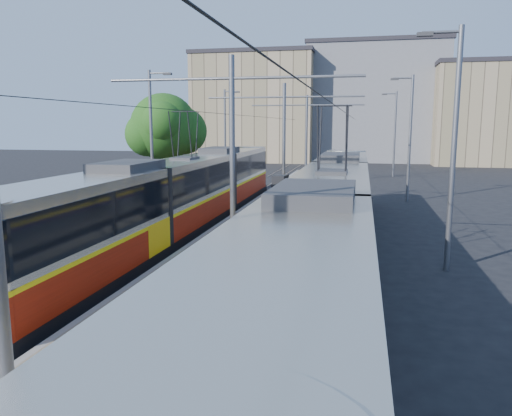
# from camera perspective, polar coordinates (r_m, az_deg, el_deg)

# --- Properties ---
(ground) EXTENTS (160.00, 160.00, 0.00)m
(ground) POSITION_cam_1_polar(r_m,az_deg,el_deg) (11.54, -13.11, -15.81)
(ground) COLOR black
(ground) RESTS_ON ground
(platform) EXTENTS (4.00, 50.00, 0.30)m
(platform) POSITION_cam_1_polar(r_m,az_deg,el_deg) (27.21, 2.16, -0.57)
(platform) COLOR gray
(platform) RESTS_ON ground
(tactile_strip_left) EXTENTS (0.70, 50.00, 0.01)m
(tactile_strip_left) POSITION_cam_1_polar(r_m,az_deg,el_deg) (27.47, -0.82, -0.14)
(tactile_strip_left) COLOR gray
(tactile_strip_left) RESTS_ON platform
(tactile_strip_right) EXTENTS (0.70, 50.00, 0.01)m
(tactile_strip_right) POSITION_cam_1_polar(r_m,az_deg,el_deg) (26.98, 5.20, -0.36)
(tactile_strip_right) COLOR gray
(tactile_strip_right) RESTS_ON platform
(rails) EXTENTS (8.71, 70.00, 0.03)m
(rails) POSITION_cam_1_polar(r_m,az_deg,el_deg) (27.23, 2.16, -0.85)
(rails) COLOR gray
(rails) RESTS_ON ground
(tram_left) EXTENTS (2.43, 29.47, 5.50)m
(tram_left) POSITION_cam_1_polar(r_m,az_deg,el_deg) (23.95, -8.05, 1.74)
(tram_left) COLOR black
(tram_left) RESTS_ON ground
(tram_right) EXTENTS (2.43, 31.44, 5.50)m
(tram_right) POSITION_cam_1_polar(r_m,az_deg,el_deg) (17.08, 8.56, -0.85)
(tram_right) COLOR black
(tram_right) RESTS_ON ground
(catenary) EXTENTS (9.20, 70.00, 7.00)m
(catenary) POSITION_cam_1_polar(r_m,az_deg,el_deg) (24.00, 1.05, 8.59)
(catenary) COLOR slate
(catenary) RESTS_ON platform
(street_lamps) EXTENTS (15.18, 38.22, 8.00)m
(street_lamps) POSITION_cam_1_polar(r_m,az_deg,el_deg) (30.75, 3.50, 8.12)
(street_lamps) COLOR slate
(street_lamps) RESTS_ON ground
(shelter) EXTENTS (0.72, 1.08, 2.26)m
(shelter) POSITION_cam_1_polar(r_m,az_deg,el_deg) (23.63, 2.80, 1.18)
(shelter) COLOR black
(shelter) RESTS_ON platform
(tree) EXTENTS (4.77, 4.41, 6.93)m
(tree) POSITION_cam_1_polar(r_m,az_deg,el_deg) (33.29, -9.90, 8.97)
(tree) COLOR #382314
(tree) RESTS_ON ground
(building_left) EXTENTS (16.32, 12.24, 14.54)m
(building_left) POSITION_cam_1_polar(r_m,az_deg,el_deg) (70.96, 0.17, 11.38)
(building_left) COLOR #9E896B
(building_left) RESTS_ON ground
(building_centre) EXTENTS (18.36, 14.28, 15.83)m
(building_centre) POSITION_cam_1_polar(r_m,az_deg,el_deg) (73.48, 13.41, 11.56)
(building_centre) COLOR slate
(building_centre) RESTS_ON ground
(building_right) EXTENTS (14.28, 10.20, 12.52)m
(building_right) POSITION_cam_1_polar(r_m,az_deg,el_deg) (69.16, 25.30, 9.70)
(building_right) COLOR #9E896B
(building_right) RESTS_ON ground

